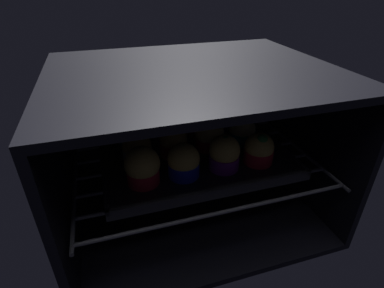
% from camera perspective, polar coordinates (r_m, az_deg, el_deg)
% --- Properties ---
extents(oven_cavity, '(0.59, 0.47, 0.37)m').
position_cam_1_polar(oven_cavity, '(0.74, -0.69, 1.03)').
color(oven_cavity, black).
rests_on(oven_cavity, ground).
extents(oven_rack, '(0.55, 0.42, 0.01)m').
position_cam_1_polar(oven_rack, '(0.72, 0.29, -2.91)').
color(oven_rack, '#42424C').
rests_on(oven_rack, oven_cavity).
extents(baking_tray, '(0.42, 0.34, 0.02)m').
position_cam_1_polar(baking_tray, '(0.72, -0.00, -1.68)').
color(baking_tray, black).
rests_on(baking_tray, oven_rack).
extents(muffin_row0_col0, '(0.07, 0.07, 0.08)m').
position_cam_1_polar(muffin_row0_col0, '(0.61, -9.41, -4.36)').
color(muffin_row0_col0, red).
rests_on(muffin_row0_col0, baking_tray).
extents(muffin_row0_col1, '(0.07, 0.07, 0.07)m').
position_cam_1_polar(muffin_row0_col1, '(0.62, -1.61, -3.44)').
color(muffin_row0_col1, '#1928B7').
rests_on(muffin_row0_col1, baking_tray).
extents(muffin_row0_col2, '(0.07, 0.07, 0.08)m').
position_cam_1_polar(muffin_row0_col2, '(0.65, 6.19, -1.82)').
color(muffin_row0_col2, '#7A238C').
rests_on(muffin_row0_col2, baking_tray).
extents(muffin_row0_col3, '(0.07, 0.07, 0.07)m').
position_cam_1_polar(muffin_row0_col3, '(0.68, 12.63, -1.05)').
color(muffin_row0_col3, red).
rests_on(muffin_row0_col3, baking_tray).
extents(muffin_row1_col0, '(0.07, 0.07, 0.07)m').
position_cam_1_polar(muffin_row1_col0, '(0.68, -10.43, -0.77)').
color(muffin_row1_col0, silver).
rests_on(muffin_row1_col0, baking_tray).
extents(muffin_row1_col1, '(0.07, 0.07, 0.07)m').
position_cam_1_polar(muffin_row1_col1, '(0.69, -3.59, 0.45)').
color(muffin_row1_col1, red).
rests_on(muffin_row1_col1, baking_tray).
extents(muffin_row1_col2, '(0.07, 0.07, 0.08)m').
position_cam_1_polar(muffin_row1_col2, '(0.72, 3.28, 1.77)').
color(muffin_row1_col2, red).
rests_on(muffin_row1_col2, baking_tray).
extents(muffin_row1_col3, '(0.07, 0.07, 0.07)m').
position_cam_1_polar(muffin_row1_col3, '(0.75, 9.54, 2.36)').
color(muffin_row1_col3, '#0C8C84').
rests_on(muffin_row1_col3, baking_tray).
extents(muffin_row2_col0, '(0.07, 0.07, 0.08)m').
position_cam_1_polar(muffin_row2_col0, '(0.76, -11.59, 2.76)').
color(muffin_row2_col0, '#0C8C84').
rests_on(muffin_row2_col0, baking_tray).
extents(muffin_row2_col1, '(0.07, 0.07, 0.08)m').
position_cam_1_polar(muffin_row2_col1, '(0.76, -5.12, 3.53)').
color(muffin_row2_col1, '#7A238C').
rests_on(muffin_row2_col1, baking_tray).
extents(muffin_row2_col2, '(0.07, 0.07, 0.08)m').
position_cam_1_polar(muffin_row2_col2, '(0.78, 1.20, 4.48)').
color(muffin_row2_col2, red).
rests_on(muffin_row2_col2, baking_tray).
extents(muffin_row2_col3, '(0.07, 0.07, 0.07)m').
position_cam_1_polar(muffin_row2_col3, '(0.82, 6.89, 5.13)').
color(muffin_row2_col3, '#1928B7').
rests_on(muffin_row2_col3, baking_tray).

